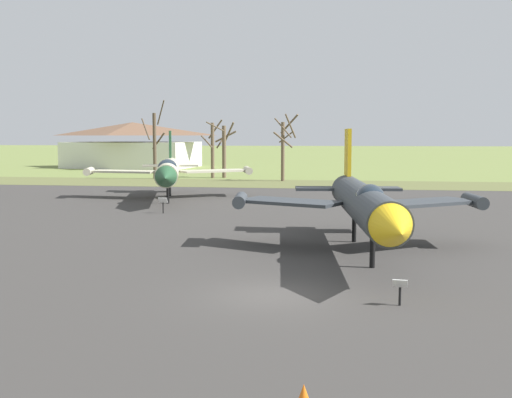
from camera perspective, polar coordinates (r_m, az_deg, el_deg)
ground_plane at (r=21.36m, az=1.55°, el=-8.68°), size 600.00×600.00×0.00m
asphalt_apron at (r=36.86m, az=4.67°, el=-2.54°), size 102.21×52.88×0.05m
grass_verge_strip at (r=69.08m, az=6.62°, el=1.30°), size 162.21×12.00×0.06m
jet_fighter_front_left at (r=28.41m, az=9.59°, el=-0.32°), size 12.01×16.83×5.66m
info_placard_front_left at (r=20.42m, az=12.74°, el=-7.90°), size 0.49×0.31×0.89m
jet_fighter_rear_center at (r=52.48m, az=-7.82°, el=2.55°), size 14.33×17.14×5.72m
info_placard_rear_center at (r=43.53m, az=-8.30°, el=-0.39°), size 0.63×0.29×1.12m
bare_tree_far_left at (r=78.22m, az=-9.04°, el=4.95°), size 3.04×3.03×9.51m
bare_tree_left_of_center at (r=79.33m, az=-3.90°, el=4.62°), size 3.01×2.75×7.27m
bare_tree_center at (r=80.04m, az=-2.83°, el=4.53°), size 2.77×1.74×6.97m
bare_tree_right_of_center at (r=73.40m, az=2.53°, el=4.84°), size 2.79×3.31×7.75m
visitor_building at (r=108.14m, az=-10.95°, el=4.73°), size 21.55×15.54×7.43m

